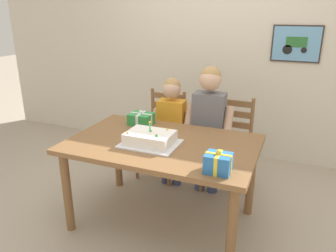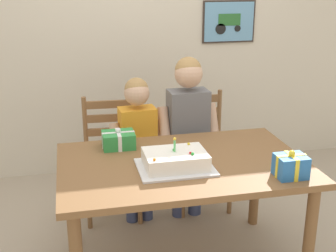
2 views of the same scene
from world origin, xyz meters
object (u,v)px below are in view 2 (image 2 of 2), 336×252
at_px(dining_table, 182,175).
at_px(child_younger, 138,137).
at_px(gift_box_red_large, 291,166).
at_px(gift_box_beside_cake, 118,140).
at_px(birthday_cake, 175,161).
at_px(child_older, 188,123).
at_px(chair_right, 200,150).
at_px(chair_left, 112,157).

height_order(dining_table, child_younger, child_younger).
distance_m(gift_box_red_large, gift_box_beside_cake, 1.11).
bearing_deg(birthday_cake, dining_table, 52.05).
height_order(gift_box_beside_cake, child_older, child_older).
bearing_deg(child_older, gift_box_red_large, -71.08).
bearing_deg(chair_right, chair_left, -180.00).
bearing_deg(chair_left, child_older, -18.44).
bearing_deg(child_older, chair_left, 161.56).
bearing_deg(child_older, dining_table, -107.73).
height_order(gift_box_red_large, child_younger, child_younger).
relative_size(birthday_cake, child_younger, 0.39).
distance_m(child_older, child_younger, 0.39).
relative_size(birthday_cake, chair_right, 0.48).
relative_size(chair_left, child_younger, 0.82).
distance_m(dining_table, gift_box_beside_cake, 0.50).
bearing_deg(dining_table, birthday_cake, -127.95).
relative_size(gift_box_red_large, child_older, 0.14).
height_order(birthday_cake, gift_box_red_large, birthday_cake).
distance_m(gift_box_beside_cake, child_younger, 0.37).
height_order(chair_right, child_older, child_older).
bearing_deg(birthday_cake, chair_right, 64.75).
relative_size(chair_left, chair_right, 1.00).
bearing_deg(dining_table, chair_left, 113.47).
xyz_separation_m(birthday_cake, chair_left, (-0.29, 0.91, -0.32)).
relative_size(birthday_cake, chair_left, 0.48).
xyz_separation_m(birthday_cake, gift_box_beside_cake, (-0.28, 0.41, 0.00)).
distance_m(chair_left, child_younger, 0.34).
distance_m(gift_box_beside_cake, chair_left, 0.60).
bearing_deg(dining_table, gift_box_red_large, -32.08).
height_order(gift_box_beside_cake, chair_left, chair_left).
bearing_deg(gift_box_beside_cake, chair_right, 35.01).
relative_size(gift_box_beside_cake, child_younger, 0.19).
height_order(gift_box_red_large, gift_box_beside_cake, gift_box_red_large).
bearing_deg(child_younger, birthday_cake, -81.45).
relative_size(dining_table, child_younger, 1.33).
height_order(chair_left, child_older, child_older).
distance_m(birthday_cake, chair_left, 1.01).
relative_size(dining_table, chair_left, 1.62).
xyz_separation_m(dining_table, gift_box_beside_cake, (-0.35, 0.32, 0.14)).
bearing_deg(gift_box_beside_cake, birthday_cake, -55.30).
bearing_deg(child_older, birthday_cake, -110.53).
bearing_deg(child_younger, gift_box_red_large, -53.79).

